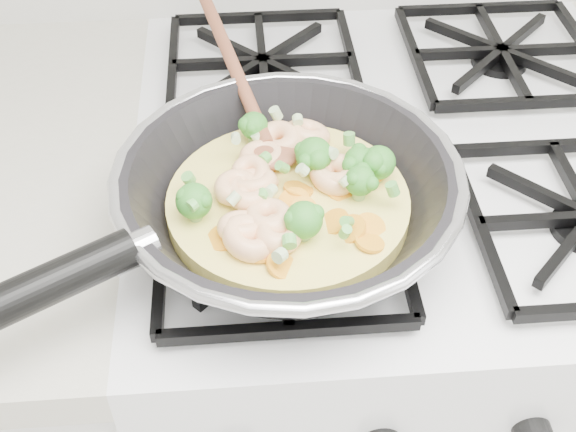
{
  "coord_description": "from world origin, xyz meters",
  "views": [
    {
      "loc": [
        -0.18,
        1.07,
        1.41
      ],
      "look_at": [
        -0.14,
        1.56,
        0.93
      ],
      "focal_mm": 45.83,
      "sensor_mm": 36.0,
      "label": 1
    }
  ],
  "objects": [
    {
      "name": "stove",
      "position": [
        0.0,
        1.7,
        0.46
      ],
      "size": [
        0.6,
        0.6,
        0.92
      ],
      "color": "white",
      "rests_on": "ground"
    },
    {
      "name": "skillet",
      "position": [
        -0.15,
        1.56,
        0.96
      ],
      "size": [
        0.46,
        0.5,
        0.09
      ],
      "rotation": [
        0.0,
        0.0,
        -0.42
      ],
      "color": "black",
      "rests_on": "stove"
    }
  ]
}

